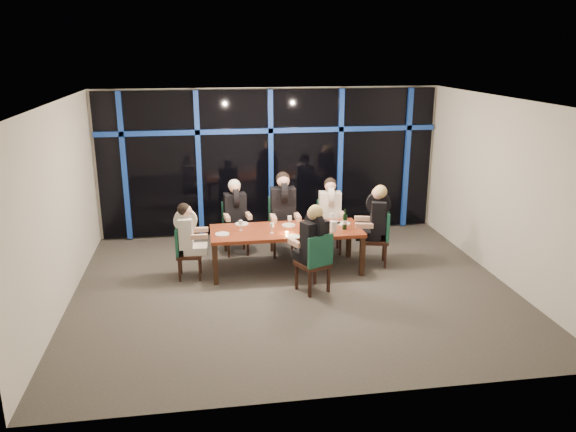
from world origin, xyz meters
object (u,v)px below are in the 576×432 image
at_px(chair_end_left, 184,250).
at_px(diner_end_right, 376,213).
at_px(chair_far_left, 235,225).
at_px(diner_far_right, 330,205).
at_px(diner_far_mid, 283,202).
at_px(chair_near_mid, 316,260).
at_px(chair_end_right, 380,235).
at_px(diner_far_left, 235,206).
at_px(chair_far_mid, 283,223).
at_px(water_pitcher, 333,227).
at_px(wine_bottle, 345,221).
at_px(dining_table, 286,233).
at_px(chair_far_right, 329,223).
at_px(diner_near_mid, 313,235).
at_px(diner_end_left, 188,229).

bearing_deg(chair_end_left, diner_end_right, -85.60).
distance_m(chair_far_left, diner_far_right, 1.83).
bearing_deg(diner_far_mid, chair_near_mid, -82.70).
height_order(chair_end_right, diner_far_left, diner_far_left).
distance_m(chair_far_mid, chair_end_left, 2.04).
relative_size(diner_far_left, diner_far_right, 0.99).
height_order(diner_far_right, diner_end_right, diner_end_right).
height_order(diner_far_right, water_pitcher, diner_far_right).
bearing_deg(wine_bottle, diner_far_left, 148.45).
bearing_deg(chair_far_left, water_pitcher, -46.69).
xyz_separation_m(dining_table, chair_far_right, (0.96, 0.86, -0.13)).
height_order(diner_far_right, diner_near_mid, diner_near_mid).
height_order(diner_far_right, wine_bottle, diner_far_right).
relative_size(diner_end_left, diner_near_mid, 0.91).
bearing_deg(diner_far_mid, chair_far_mid, 90.00).
bearing_deg(diner_far_right, chair_end_left, -156.46).
bearing_deg(water_pitcher, diner_far_mid, 145.06).
height_order(diner_end_right, water_pitcher, diner_end_right).
distance_m(diner_end_right, water_pitcher, 0.89).
bearing_deg(diner_far_right, chair_near_mid, -103.51).
distance_m(diner_far_left, diner_near_mid, 2.19).
distance_m(chair_far_right, chair_end_right, 1.12).
xyz_separation_m(diner_far_left, diner_near_mid, (1.09, -1.90, 0.01)).
bearing_deg(chair_end_right, chair_far_right, -126.56).
height_order(chair_near_mid, diner_end_right, diner_end_right).
relative_size(chair_near_mid, wine_bottle, 2.73).
bearing_deg(diner_far_left, diner_end_left, -136.59).
bearing_deg(diner_end_left, chair_far_mid, -58.72).
relative_size(dining_table, chair_far_mid, 2.41).
xyz_separation_m(chair_end_left, wine_bottle, (2.74, -0.07, 0.39)).
height_order(chair_far_right, diner_end_left, diner_end_left).
height_order(chair_far_left, wine_bottle, wine_bottle).
height_order(chair_near_mid, diner_far_right, diner_far_right).
distance_m(chair_far_mid, wine_bottle, 1.40).
xyz_separation_m(dining_table, chair_far_mid, (0.06, 0.86, -0.08)).
relative_size(dining_table, chair_far_left, 2.67).
height_order(chair_far_left, chair_end_left, chair_far_left).
relative_size(chair_far_right, chair_near_mid, 0.99).
xyz_separation_m(dining_table, water_pitcher, (0.77, -0.25, 0.16)).
distance_m(chair_end_right, diner_end_left, 3.37).
height_order(chair_far_right, diner_near_mid, diner_near_mid).
xyz_separation_m(dining_table, diner_far_right, (0.95, 0.78, 0.25)).
relative_size(chair_end_left, chair_end_right, 0.89).
height_order(diner_far_mid, water_pitcher, diner_far_mid).
bearing_deg(chair_end_right, water_pitcher, -61.30).
height_order(chair_far_left, diner_far_right, diner_far_right).
bearing_deg(chair_near_mid, diner_far_mid, -106.40).
bearing_deg(diner_far_mid, chair_end_left, -155.60).
height_order(chair_end_left, diner_near_mid, diner_near_mid).
bearing_deg(chair_end_right, diner_near_mid, -43.15).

